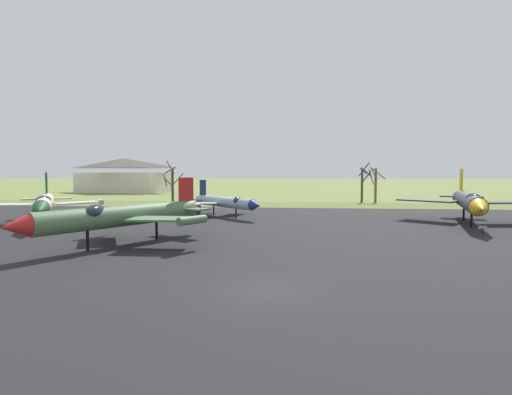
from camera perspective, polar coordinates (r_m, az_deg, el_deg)
The scene contains 12 objects.
ground_plane at distance 19.61m, azimuth 1.41°, elevation -12.83°, with size 600.00×600.00×0.00m, color olive.
asphalt_apron at distance 35.49m, azimuth 3.42°, elevation -5.34°, with size 95.10×54.27×0.05m, color black.
grass_verge_strip at distance 68.40m, azimuth 4.57°, elevation -1.02°, with size 155.10×12.00×0.06m, color #5C6932.
jet_fighter_front_left at distance 47.97m, azimuth 27.31°, elevation -0.46°, with size 13.95×17.69×5.84m.
info_placard_front_left at distance 40.09m, azimuth 28.84°, elevation -3.91°, with size 0.67×0.28×0.93m.
jet_fighter_rear_center at distance 50.05m, azimuth -4.22°, elevation -0.60°, with size 10.60×10.84×4.46m.
jet_fighter_rear_left at distance 32.12m, azimuth -18.09°, elevation -2.38°, with size 11.43×14.68×5.03m.
jet_fighter_rear_right at distance 48.27m, azimuth -27.21°, elevation -0.69°, with size 11.68×15.28×5.44m.
bare_tree_far_left at distance 74.98m, azimuth -11.56°, elevation 1.97°, with size 3.82×3.82×7.47m.
bare_tree_left_of_center at distance 76.54m, azimuth 14.58°, elevation 2.04°, with size 2.29×3.36×7.21m.
bare_tree_center at distance 76.90m, azimuth 16.17°, elevation 1.94°, with size 2.78×2.26×6.51m.
visitor_building at distance 114.86m, azimuth -17.84°, elevation 2.88°, with size 24.76×16.05×9.01m.
Camera 1 is at (1.42, -18.75, 5.55)m, focal length 28.94 mm.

